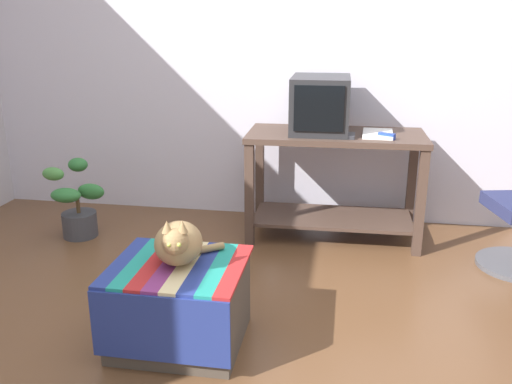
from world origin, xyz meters
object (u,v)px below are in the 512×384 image
Objects in this scene: desk at (335,168)px; book at (378,134)px; ottoman_with_blanket at (179,304)px; stapler at (387,136)px; keyboard at (324,135)px; potted_plant at (77,208)px; cat at (179,243)px; tv_monitor at (320,105)px.

desk is 0.38m from book.
stapler reaches higher than ottoman_with_blanket.
keyboard is 1.60m from ottoman_with_blanket.
potted_plant is at bearing -169.91° from book.
book reaches higher than desk.
ottoman_with_blanket is at bearing -115.53° from desk.
keyboard is 1.09× the size of cat.
desk is 0.45m from tv_monitor.
cat is at bearing 170.79° from stapler.
tv_monitor is at bearing 106.60° from keyboard.
ottoman_with_blanket is 1.64m from potted_plant.
keyboard reaches higher than potted_plant.
potted_plant is (-1.13, 1.18, 0.01)m from ottoman_with_blanket.
tv_monitor reaches higher than cat.
desk is 1.86m from potted_plant.
ottoman_with_blanket is at bearing 171.16° from stapler.
keyboard is (-0.07, -0.13, 0.26)m from desk.
tv_monitor is at bearing 172.46° from book.
ottoman_with_blanket is 5.68× the size of stapler.
cat reaches higher than ottoman_with_blanket.
book is 0.48× the size of ottoman_with_blanket.
potted_plant is 2.22m from stapler.
desk is at bearing 174.94° from book.
potted_plant is (-1.81, -0.31, -0.29)m from desk.
tv_monitor reaches higher than stapler.
stapler is (2.14, 0.16, 0.56)m from potted_plant.
ottoman_with_blanket is at bearing -46.28° from potted_plant.
book is at bearing -11.30° from tv_monitor.
potted_plant is at bearing -172.20° from keyboard.
cat is at bearing -120.93° from book.
desk reaches higher than cat.
potted_plant is (-1.74, -0.18, -0.55)m from keyboard.
tv_monitor reaches higher than book.
desk is at bearing -16.98° from tv_monitor.
tv_monitor is 0.85× the size of ottoman_with_blanket.
cat is at bearing -45.67° from potted_plant.
book is 1.74m from cat.
book reaches higher than cat.
ottoman_with_blanket is (-0.96, -1.46, -0.57)m from book.
stapler is at bearing -61.57° from book.
cat reaches higher than potted_plant.
cat is 3.34× the size of stapler.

